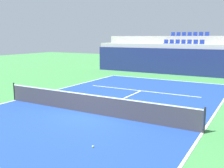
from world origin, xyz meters
TOP-DOWN VIEW (x-y plane):
  - ground_plane at (0.00, 0.00)m, footprint 80.00×80.00m
  - court_surface at (0.00, 0.00)m, footprint 11.00×24.00m
  - baseline_far at (0.00, 11.95)m, footprint 11.00×0.10m
  - sideline_left at (-5.45, 0.00)m, footprint 0.10×24.00m
  - sideline_right at (5.45, 0.00)m, footprint 0.10×24.00m
  - service_line_far at (0.00, 6.40)m, footprint 8.26×0.10m
  - centre_service_line at (0.00, 3.20)m, footprint 0.10×6.40m
  - back_wall at (0.00, 15.57)m, footprint 18.57×0.30m
  - stands_tier_lower at (0.00, 16.92)m, footprint 18.57×2.40m
  - stands_tier_upper at (0.00, 19.32)m, footprint 18.57×2.40m
  - seating_row_lower at (0.00, 17.02)m, footprint 4.17×0.44m
  - seating_row_upper at (0.00, 19.42)m, footprint 4.17×0.44m
  - tennis_net at (0.00, 0.00)m, footprint 11.08×0.08m
  - tennis_ball_1 at (2.45, -3.32)m, footprint 0.07×0.07m

SIDE VIEW (x-z plane):
  - ground_plane at x=0.00m, z-range 0.00..0.00m
  - court_surface at x=0.00m, z-range 0.00..0.01m
  - baseline_far at x=0.00m, z-range 0.01..0.01m
  - sideline_left at x=-5.45m, z-range 0.01..0.01m
  - sideline_right at x=5.45m, z-range 0.01..0.01m
  - service_line_far at x=0.00m, z-range 0.01..0.01m
  - centre_service_line at x=0.00m, z-range 0.01..0.01m
  - tennis_ball_1 at x=2.45m, z-range 0.01..0.08m
  - tennis_net at x=0.00m, z-range -0.03..1.04m
  - back_wall at x=0.00m, z-range 0.00..2.64m
  - stands_tier_lower at x=0.00m, z-range 0.00..3.08m
  - stands_tier_upper at x=0.00m, z-range 0.00..3.89m
  - seating_row_lower at x=0.00m, z-range 2.99..3.43m
  - seating_row_upper at x=0.00m, z-range 3.80..4.24m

